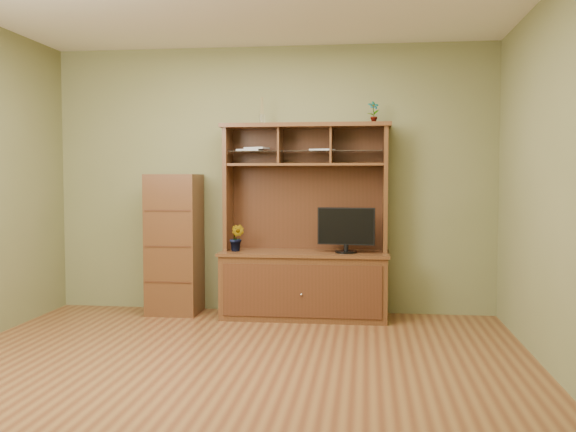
# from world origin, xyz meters

# --- Properties ---
(room) EXTENTS (4.54, 4.04, 2.74)m
(room) POSITION_xyz_m (0.00, 0.00, 1.35)
(room) COLOR brown
(room) RESTS_ON ground
(media_hutch) EXTENTS (1.66, 0.61, 1.90)m
(media_hutch) POSITION_xyz_m (0.36, 1.73, 0.52)
(media_hutch) COLOR #492A15
(media_hutch) RESTS_ON room
(monitor) EXTENTS (0.55, 0.21, 0.43)m
(monitor) POSITION_xyz_m (0.77, 1.65, 0.88)
(monitor) COLOR black
(monitor) RESTS_ON media_hutch
(orchid_plant) EXTENTS (0.17, 0.15, 0.26)m
(orchid_plant) POSITION_xyz_m (-0.30, 1.65, 0.78)
(orchid_plant) COLOR #2F541D
(orchid_plant) RESTS_ON media_hutch
(top_plant) EXTENTS (0.13, 0.11, 0.21)m
(top_plant) POSITION_xyz_m (1.02, 1.80, 2.01)
(top_plant) COLOR #336824
(top_plant) RESTS_ON media_hutch
(reed_diffuser) EXTENTS (0.05, 0.05, 0.26)m
(reed_diffuser) POSITION_xyz_m (-0.07, 1.81, 2.00)
(reed_diffuser) COLOR silver
(reed_diffuser) RESTS_ON media_hutch
(magazines) EXTENTS (0.98, 0.22, 0.04)m
(magazines) POSITION_xyz_m (0.06, 1.80, 1.65)
(magazines) COLOR silver
(magazines) RESTS_ON media_hutch
(side_cabinet) EXTENTS (0.50, 0.46, 1.41)m
(side_cabinet) POSITION_xyz_m (-0.96, 1.75, 0.70)
(side_cabinet) COLOR #492A15
(side_cabinet) RESTS_ON room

